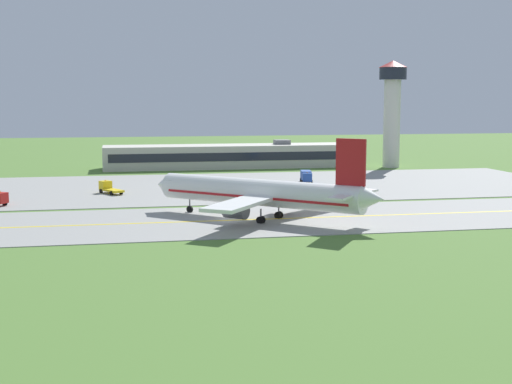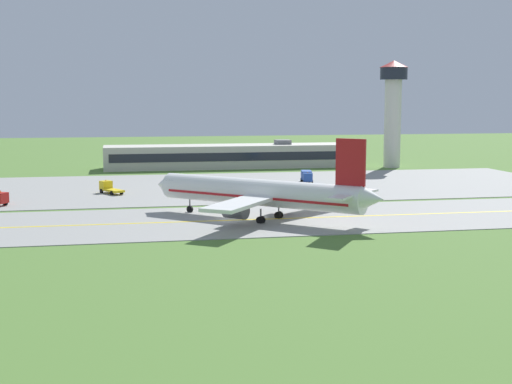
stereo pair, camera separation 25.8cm
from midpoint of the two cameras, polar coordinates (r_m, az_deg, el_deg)
name	(u,v)px [view 1 (the left image)]	position (r m, az deg, el deg)	size (l,w,h in m)	color
ground_plane	(227,221)	(106.49, -2.38, -2.34)	(500.00, 500.00, 0.00)	#517A33
taxiway_strip	(227,221)	(106.48, -2.38, -2.31)	(240.00, 28.00, 0.10)	gray
apron_pad	(243,186)	(149.12, -1.06, 0.48)	(140.00, 52.00, 0.10)	gray
taxiway_centreline	(227,220)	(106.47, -2.38, -2.28)	(220.00, 0.60, 0.01)	yellow
airplane_lead	(261,193)	(106.49, 0.36, -0.08)	(31.85, 30.57, 12.70)	white
service_truck_baggage	(306,176)	(155.33, 4.00, 1.29)	(3.13, 6.26, 2.60)	#264CA5
service_truck_fuel	(109,188)	(139.97, -11.78, 0.34)	(4.91, 6.59, 2.59)	yellow
terminal_building	(233,156)	(190.50, -1.92, 2.89)	(67.95, 12.10, 7.26)	beige
control_tower	(392,104)	(193.87, 10.82, 6.96)	(7.60, 7.60, 28.30)	silver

